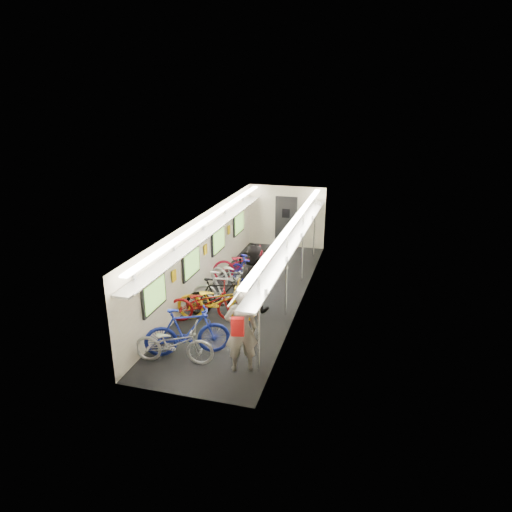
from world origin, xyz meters
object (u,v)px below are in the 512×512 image
Objects in this scene: passenger_near at (241,330)px; backpack at (238,327)px; bicycle_1 at (187,332)px; passenger_mid at (253,278)px; bicycle_0 at (174,343)px.

passenger_near is 5.11× the size of backpack.
backpack is (0.06, -0.44, 0.31)m from passenger_near.
bicycle_1 is at bearing -34.91° from passenger_near.
bicycle_1 is 1.03× the size of passenger_mid.
backpack is at bearing 98.42° from passenger_mid.
bicycle_0 is 1.81m from backpack.
backpack is at bearing -140.39° from bicycle_1.
passenger_mid reaches higher than backpack.
bicycle_1 is 2.82m from passenger_mid.
passenger_near is at bearing 98.79° from passenger_mid.
passenger_near is 3.00m from passenger_mid.
passenger_mid is (0.79, 2.68, 0.36)m from bicycle_1.
passenger_mid is 4.98× the size of backpack.
passenger_mid is (0.95, 3.07, 0.47)m from bicycle_0.
passenger_near reaches higher than bicycle_0.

